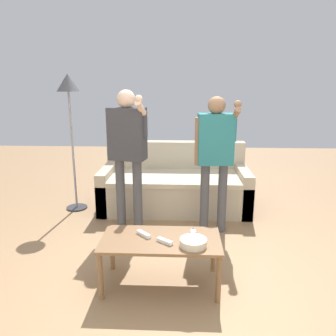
{
  "coord_description": "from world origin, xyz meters",
  "views": [
    {
      "loc": [
        -0.04,
        -2.8,
        1.7
      ],
      "look_at": [
        -0.18,
        0.27,
        0.9
      ],
      "focal_mm": 35.52,
      "sensor_mm": 36.0,
      "label": 1
    }
  ],
  "objects_px": {
    "coffee_table": "(161,245)",
    "couch": "(175,186)",
    "game_remote_nunchuk": "(193,232)",
    "floor_lamp": "(69,97)",
    "player_right": "(215,149)",
    "player_left": "(128,144)",
    "snack_bowl": "(193,242)",
    "game_remote_wand_near": "(165,241)",
    "game_remote_wand_far": "(144,234)"
  },
  "relations": [
    {
      "from": "player_left",
      "to": "couch",
      "type": "bearing_deg",
      "value": 55.93
    },
    {
      "from": "coffee_table",
      "to": "game_remote_wand_far",
      "type": "height_order",
      "value": "game_remote_wand_far"
    },
    {
      "from": "couch",
      "to": "game_remote_wand_far",
      "type": "bearing_deg",
      "value": -96.89
    },
    {
      "from": "coffee_table",
      "to": "game_remote_nunchuk",
      "type": "bearing_deg",
      "value": 18.87
    },
    {
      "from": "player_left",
      "to": "game_remote_wand_near",
      "type": "bearing_deg",
      "value": -67.85
    },
    {
      "from": "floor_lamp",
      "to": "player_right",
      "type": "distance_m",
      "value": 2.0
    },
    {
      "from": "couch",
      "to": "floor_lamp",
      "type": "distance_m",
      "value": 1.83
    },
    {
      "from": "game_remote_wand_far",
      "to": "couch",
      "type": "bearing_deg",
      "value": 83.11
    },
    {
      "from": "floor_lamp",
      "to": "game_remote_wand_far",
      "type": "relative_size",
      "value": 13.32
    },
    {
      "from": "coffee_table",
      "to": "game_remote_nunchuk",
      "type": "distance_m",
      "value": 0.3
    },
    {
      "from": "player_left",
      "to": "game_remote_wand_near",
      "type": "relative_size",
      "value": 11.53
    },
    {
      "from": "couch",
      "to": "player_left",
      "type": "distance_m",
      "value": 1.17
    },
    {
      "from": "couch",
      "to": "snack_bowl",
      "type": "relative_size",
      "value": 9.11
    },
    {
      "from": "game_remote_nunchuk",
      "to": "floor_lamp",
      "type": "xyz_separation_m",
      "value": [
        -1.56,
        1.64,
        1.07
      ]
    },
    {
      "from": "coffee_table",
      "to": "game_remote_wand_near",
      "type": "distance_m",
      "value": 0.11
    },
    {
      "from": "coffee_table",
      "to": "floor_lamp",
      "type": "distance_m",
      "value": 2.44
    },
    {
      "from": "couch",
      "to": "game_remote_nunchuk",
      "type": "xyz_separation_m",
      "value": [
        0.2,
        -1.78,
        0.16
      ]
    },
    {
      "from": "coffee_table",
      "to": "game_remote_wand_near",
      "type": "xyz_separation_m",
      "value": [
        0.04,
        -0.07,
        0.07
      ]
    },
    {
      "from": "snack_bowl",
      "to": "floor_lamp",
      "type": "height_order",
      "value": "floor_lamp"
    },
    {
      "from": "couch",
      "to": "floor_lamp",
      "type": "height_order",
      "value": "floor_lamp"
    },
    {
      "from": "player_right",
      "to": "game_remote_wand_near",
      "type": "bearing_deg",
      "value": -113.18
    },
    {
      "from": "couch",
      "to": "game_remote_wand_far",
      "type": "height_order",
      "value": "couch"
    },
    {
      "from": "floor_lamp",
      "to": "player_left",
      "type": "bearing_deg",
      "value": -36.39
    },
    {
      "from": "game_remote_nunchuk",
      "to": "player_right",
      "type": "relative_size",
      "value": 0.06
    },
    {
      "from": "couch",
      "to": "coffee_table",
      "type": "height_order",
      "value": "couch"
    },
    {
      "from": "snack_bowl",
      "to": "player_right",
      "type": "xyz_separation_m",
      "value": [
        0.27,
        1.2,
        0.52
      ]
    },
    {
      "from": "coffee_table",
      "to": "player_left",
      "type": "xyz_separation_m",
      "value": [
        -0.44,
        1.11,
        0.65
      ]
    },
    {
      "from": "player_left",
      "to": "floor_lamp",
      "type": "bearing_deg",
      "value": 143.61
    },
    {
      "from": "floor_lamp",
      "to": "snack_bowl",
      "type": "bearing_deg",
      "value": -49.94
    },
    {
      "from": "couch",
      "to": "game_remote_nunchuk",
      "type": "distance_m",
      "value": 1.8
    },
    {
      "from": "snack_bowl",
      "to": "game_remote_wand_far",
      "type": "height_order",
      "value": "snack_bowl"
    },
    {
      "from": "game_remote_wand_near",
      "to": "snack_bowl",
      "type": "bearing_deg",
      "value": -9.94
    },
    {
      "from": "player_left",
      "to": "game_remote_wand_far",
      "type": "distance_m",
      "value": 1.25
    },
    {
      "from": "coffee_table",
      "to": "player_left",
      "type": "distance_m",
      "value": 1.36
    },
    {
      "from": "couch",
      "to": "player_right",
      "type": "height_order",
      "value": "player_right"
    },
    {
      "from": "game_remote_nunchuk",
      "to": "player_right",
      "type": "xyz_separation_m",
      "value": [
        0.26,
        0.99,
        0.53
      ]
    },
    {
      "from": "snack_bowl",
      "to": "game_remote_wand_near",
      "type": "distance_m",
      "value": 0.23
    },
    {
      "from": "coffee_table",
      "to": "floor_lamp",
      "type": "height_order",
      "value": "floor_lamp"
    },
    {
      "from": "couch",
      "to": "snack_bowl",
      "type": "bearing_deg",
      "value": -84.39
    },
    {
      "from": "coffee_table",
      "to": "snack_bowl",
      "type": "bearing_deg",
      "value": -23.22
    },
    {
      "from": "player_left",
      "to": "game_remote_wand_near",
      "type": "distance_m",
      "value": 1.4
    },
    {
      "from": "game_remote_wand_near",
      "to": "player_left",
      "type": "bearing_deg",
      "value": 112.15
    },
    {
      "from": "player_left",
      "to": "player_right",
      "type": "relative_size",
      "value": 1.04
    },
    {
      "from": "coffee_table",
      "to": "game_remote_wand_far",
      "type": "distance_m",
      "value": 0.17
    },
    {
      "from": "floor_lamp",
      "to": "game_remote_wand_near",
      "type": "relative_size",
      "value": 12.83
    },
    {
      "from": "game_remote_nunchuk",
      "to": "game_remote_wand_near",
      "type": "relative_size",
      "value": 0.63
    },
    {
      "from": "player_left",
      "to": "game_remote_nunchuk",
      "type": "bearing_deg",
      "value": -54.86
    },
    {
      "from": "coffee_table",
      "to": "couch",
      "type": "bearing_deg",
      "value": 87.8
    },
    {
      "from": "couch",
      "to": "snack_bowl",
      "type": "distance_m",
      "value": 2.01
    },
    {
      "from": "snack_bowl",
      "to": "game_remote_wand_far",
      "type": "xyz_separation_m",
      "value": [
        -0.42,
        0.16,
        -0.01
      ]
    }
  ]
}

